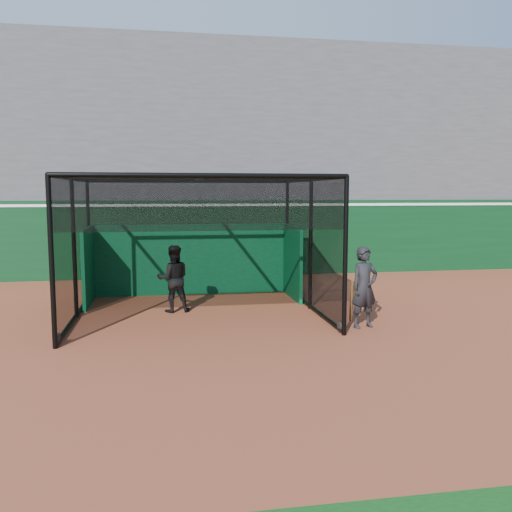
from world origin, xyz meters
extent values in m
plane|color=brown|center=(0.00, 0.00, 0.00)|extent=(120.00, 120.00, 0.00)
cube|color=#093316|center=(0.00, 8.50, 1.25)|extent=(50.00, 0.45, 2.50)
cube|color=white|center=(0.00, 8.50, 2.35)|extent=(50.00, 0.50, 0.08)
cube|color=#4C4C4F|center=(0.00, 12.38, 3.88)|extent=(50.00, 7.85, 7.75)
cube|color=#4C4C4F|center=(0.00, 15.80, 8.35)|extent=(50.00, 0.30, 1.20)
cube|color=#074E28|center=(-0.47, 5.29, 0.95)|extent=(5.23, 0.10, 1.90)
cylinder|color=black|center=(-3.15, 0.68, 0.11)|extent=(0.08, 0.22, 0.22)
cylinder|color=black|center=(2.20, 0.68, 0.11)|extent=(0.08, 0.22, 0.22)
cylinder|color=black|center=(-3.15, 5.21, 0.11)|extent=(0.08, 0.22, 0.22)
cylinder|color=black|center=(2.20, 5.21, 0.11)|extent=(0.08, 0.22, 0.22)
imported|color=black|center=(-1.01, 3.16, 0.77)|extent=(0.79, 0.64, 1.55)
imported|color=black|center=(2.80, 1.01, 0.83)|extent=(0.69, 0.54, 1.66)
cylinder|color=#593819|center=(2.55, 1.06, 0.55)|extent=(0.15, 0.35, 0.90)
camera|label=1|loc=(-1.22, -9.32, 2.74)|focal=38.00mm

